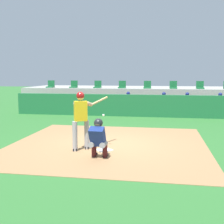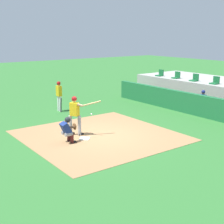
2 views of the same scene
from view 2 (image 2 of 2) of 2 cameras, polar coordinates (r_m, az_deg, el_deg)
The scene contains 13 objects.
ground_plane at distance 14.61m, azimuth -2.21°, elevation -4.20°, with size 80.00×80.00×0.00m, color #2D6B2D.
dirt_infield at distance 14.60m, azimuth -2.21°, elevation -4.18°, with size 6.40×6.40×0.01m, color #9E754C.
home_plate at distance 14.19m, azimuth -4.89°, elevation -4.69°, with size 0.44×0.44×0.02m, color white.
batter_at_plate at distance 14.45m, azimuth -6.51°, elevation -0.20°, with size 0.90×1.24×1.80m.
catcher_crouched at distance 13.63m, azimuth -7.79°, elevation -2.96°, with size 0.50×1.62×1.13m.
on_deck_batter at distance 19.18m, azimuth -9.35°, elevation 3.11°, with size 0.58×0.23×1.79m.
dugout_wall at distance 18.76m, azimuth 14.39°, elevation 1.31°, with size 13.00×0.30×1.20m, color #1E6638.
dugout_bench at distance 19.61m, azimuth 16.18°, elevation 0.60°, with size 11.80×0.44×0.45m, color olive.
dugout_player_0 at distance 19.52m, azimuth 15.54°, elevation 1.93°, with size 0.49×0.70×1.30m.
stadium_seat_0 at distance 24.48m, azimuth 8.50°, elevation 6.63°, with size 0.46×0.46×0.48m.
stadium_seat_1 at distance 23.37m, azimuth 11.32°, elevation 6.18°, with size 0.46×0.46×0.48m.
stadium_seat_2 at distance 22.32m, azimuth 14.41°, elevation 5.67°, with size 0.46×0.46×0.48m.
stadium_seat_3 at distance 21.35m, azimuth 17.78°, elevation 5.10°, with size 0.46×0.46×0.48m.
Camera 2 is at (11.50, -7.81, 4.49)m, focal length 51.65 mm.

